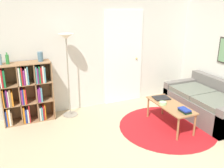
{
  "coord_description": "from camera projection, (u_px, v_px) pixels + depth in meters",
  "views": [
    {
      "loc": [
        -1.88,
        -2.62,
        2.31
      ],
      "look_at": [
        -0.19,
        1.3,
        0.85
      ],
      "focal_mm": 40.0,
      "sensor_mm": 36.0,
      "label": 1
    }
  ],
  "objects": [
    {
      "name": "bookshelf",
      "position": [
        25.0,
        92.0,
        4.81
      ],
      "size": [
        0.95,
        0.34,
        1.18
      ],
      "color": "#936B47",
      "rests_on": "ground_plane"
    },
    {
      "name": "wall_right",
      "position": [
        223.0,
        50.0,
        5.17
      ],
      "size": [
        0.08,
        5.37,
        2.6
      ],
      "color": "silver",
      "rests_on": "ground_plane"
    },
    {
      "name": "bottle_middle",
      "position": [
        7.0,
        59.0,
        4.52
      ],
      "size": [
        0.06,
        0.06,
        0.21
      ],
      "color": "#2D8438",
      "rests_on": "bookshelf"
    },
    {
      "name": "laptop",
      "position": [
        161.0,
        98.0,
        4.93
      ],
      "size": [
        0.34,
        0.29,
        0.02
      ],
      "color": "black",
      "rests_on": "coffee_table"
    },
    {
      "name": "floor_lamp",
      "position": [
        67.0,
        50.0,
        4.79
      ],
      "size": [
        0.3,
        0.3,
        1.69
      ],
      "color": "gray",
      "rests_on": "ground_plane"
    },
    {
      "name": "bowl",
      "position": [
        163.0,
        103.0,
        4.64
      ],
      "size": [
        0.13,
        0.13,
        0.05
      ],
      "color": "#9ED193",
      "rests_on": "coffee_table"
    },
    {
      "name": "rug",
      "position": [
        167.0,
        126.0,
        4.75
      ],
      "size": [
        1.83,
        1.83,
        0.01
      ],
      "color": "#B2191E",
      "rests_on": "ground_plane"
    },
    {
      "name": "ground_plane",
      "position": [
        158.0,
        162.0,
        3.72
      ],
      "size": [
        14.0,
        14.0,
        0.0
      ],
      "primitive_type": "plane",
      "color": "tan"
    },
    {
      "name": "wall_back",
      "position": [
        101.0,
        49.0,
        5.39
      ],
      "size": [
        7.46,
        0.11,
        2.6
      ],
      "color": "silver",
      "rests_on": "ground_plane"
    },
    {
      "name": "bottle_left",
      "position": [
        0.0,
        59.0,
        4.46
      ],
      "size": [
        0.06,
        0.06,
        0.24
      ],
      "color": "#6B93A3",
      "rests_on": "bookshelf"
    },
    {
      "name": "book_stack_on_table",
      "position": [
        185.0,
        110.0,
        4.33
      ],
      "size": [
        0.15,
        0.23,
        0.06
      ],
      "color": "#196B38",
      "rests_on": "coffee_table"
    },
    {
      "name": "couch",
      "position": [
        208.0,
        104.0,
        5.12
      ],
      "size": [
        0.93,
        1.71,
        0.73
      ],
      "color": "#66605B",
      "rests_on": "ground_plane"
    },
    {
      "name": "vase_on_shelf",
      "position": [
        40.0,
        57.0,
        4.72
      ],
      "size": [
        0.1,
        0.1,
        0.18
      ],
      "color": "slate",
      "rests_on": "bookshelf"
    },
    {
      "name": "coffee_table",
      "position": [
        170.0,
        107.0,
        4.66
      ],
      "size": [
        0.44,
        1.05,
        0.44
      ],
      "color": "#996B42",
      "rests_on": "ground_plane"
    }
  ]
}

